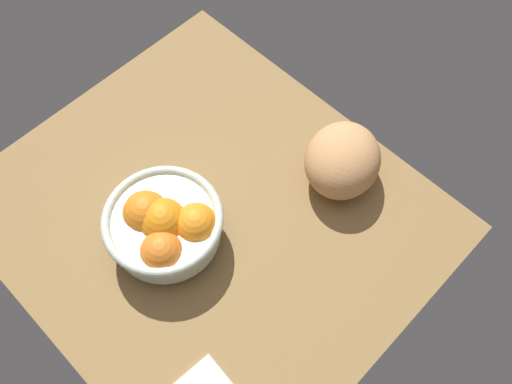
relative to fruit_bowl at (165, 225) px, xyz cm
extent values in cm
cube|color=olive|center=(1.39, 8.36, -6.90)|extent=(76.38, 67.42, 3.00)
cylinder|color=silver|center=(-0.36, 0.09, -4.62)|extent=(9.53, 9.53, 1.57)
cylinder|color=silver|center=(-0.36, 0.09, -1.00)|extent=(18.90, 18.90, 5.66)
torus|color=silver|center=(-0.36, 0.09, 1.83)|extent=(20.50, 20.50, 1.60)
sphere|color=orange|center=(-3.61, -0.92, 0.69)|extent=(8.02, 8.02, 8.02)
sphere|color=orange|center=(3.96, 3.62, 0.62)|extent=(7.62, 7.62, 7.62)
sphere|color=orange|center=(3.63, -3.68, 0.57)|extent=(7.36, 7.36, 7.36)
sphere|color=orange|center=(-0.36, 0.09, 0.73)|extent=(8.26, 8.26, 8.26)
sphere|color=orange|center=(-0.36, 0.09, 0.52)|extent=(7.07, 7.07, 7.07)
ellipsoid|color=tan|center=(12.95, 30.94, -0.04)|extent=(18.66, 19.70, 10.72)
camera|label=1|loc=(39.04, -17.72, 85.91)|focal=39.39mm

